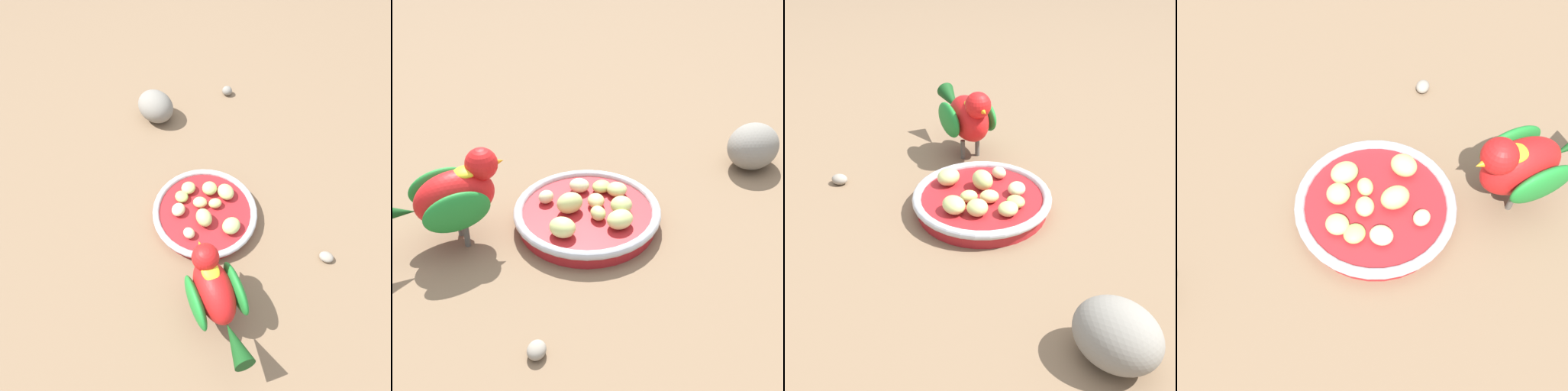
# 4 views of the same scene
# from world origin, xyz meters

# --- Properties ---
(ground_plane) EXTENTS (4.00, 4.00, 0.00)m
(ground_plane) POSITION_xyz_m (0.00, 0.00, 0.00)
(ground_plane) COLOR #7A6047
(feeding_bowl) EXTENTS (0.22, 0.22, 0.03)m
(feeding_bowl) POSITION_xyz_m (-0.01, -0.02, 0.02)
(feeding_bowl) COLOR #AD1E23
(feeding_bowl) RESTS_ON ground_plane
(apple_piece_0) EXTENTS (0.03, 0.03, 0.02)m
(apple_piece_0) POSITION_xyz_m (0.00, -0.07, 0.03)
(apple_piece_0) COLOR #B2CC66
(apple_piece_0) RESTS_ON feeding_bowl
(apple_piece_1) EXTENTS (0.03, 0.03, 0.02)m
(apple_piece_1) POSITION_xyz_m (-0.03, -0.01, 0.03)
(apple_piece_1) COLOR #C6D17A
(apple_piece_1) RESTS_ON feeding_bowl
(apple_piece_2) EXTENTS (0.04, 0.04, 0.02)m
(apple_piece_2) POSITION_xyz_m (-0.02, -0.03, 0.03)
(apple_piece_2) COLOR #E5C67F
(apple_piece_2) RESTS_ON feeding_bowl
(apple_piece_3) EXTENTS (0.04, 0.04, 0.02)m
(apple_piece_3) POSITION_xyz_m (0.03, -0.05, 0.03)
(apple_piece_3) COLOR beige
(apple_piece_3) RESTS_ON feeding_bowl
(apple_piece_4) EXTENTS (0.04, 0.05, 0.03)m
(apple_piece_4) POSITION_xyz_m (0.01, 0.00, 0.04)
(apple_piece_4) COLOR #C6D17A
(apple_piece_4) RESTS_ON feeding_bowl
(apple_piece_5) EXTENTS (0.04, 0.04, 0.02)m
(apple_piece_5) POSITION_xyz_m (-0.05, -0.04, 0.04)
(apple_piece_5) COLOR #C6D17A
(apple_piece_5) RESTS_ON feeding_bowl
(apple_piece_6) EXTENTS (0.04, 0.05, 0.02)m
(apple_piece_6) POSITION_xyz_m (-0.07, -0.01, 0.04)
(apple_piece_6) COLOR #C6D17A
(apple_piece_6) RESTS_ON feeding_bowl
(apple_piece_7) EXTENTS (0.04, 0.03, 0.03)m
(apple_piece_7) POSITION_xyz_m (-0.01, 0.05, 0.04)
(apple_piece_7) COLOR #C6D17A
(apple_piece_7) RESTS_ON feeding_bowl
(apple_piece_8) EXTENTS (0.03, 0.03, 0.02)m
(apple_piece_8) POSITION_xyz_m (-0.03, -0.08, 0.03)
(apple_piece_8) COLOR #C6D17A
(apple_piece_8) RESTS_ON feeding_bowl
(apple_piece_9) EXTENTS (0.02, 0.03, 0.02)m
(apple_piece_9) POSITION_xyz_m (0.05, -0.00, 0.03)
(apple_piece_9) COLOR beige
(apple_piece_9) RESTS_ON feeding_bowl
(parrot) EXTENTS (0.13, 0.19, 0.14)m
(parrot) POSITION_xyz_m (0.12, 0.12, 0.08)
(parrot) COLOR #59544C
(parrot) RESTS_ON ground_plane
(rock_large) EXTENTS (0.09, 0.11, 0.08)m
(rock_large) POSITION_xyz_m (-0.15, -0.31, 0.04)
(rock_large) COLOR gray
(rock_large) RESTS_ON ground_plane
(pebble_1) EXTENTS (0.03, 0.03, 0.02)m
(pebble_1) POSITION_xyz_m (-0.10, 0.22, 0.01)
(pebble_1) COLOR gray
(pebble_1) RESTS_ON ground_plane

